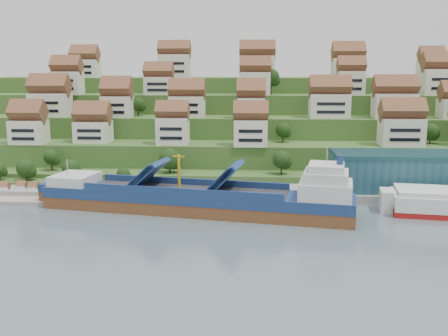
{
  "coord_description": "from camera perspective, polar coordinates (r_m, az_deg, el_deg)",
  "views": [
    {
      "loc": [
        0.35,
        -116.52,
        32.94
      ],
      "look_at": [
        -7.34,
        14.0,
        8.0
      ],
      "focal_mm": 40.0,
      "sensor_mm": 36.0,
      "label": 1
    }
  ],
  "objects": [
    {
      "name": "cargo_ship",
      "position": [
        119.43,
        -2.41,
        -3.64
      ],
      "size": [
        75.76,
        24.87,
        16.57
      ],
      "rotation": [
        0.0,
        0.0,
        -0.18
      ],
      "color": "brown",
      "rests_on": "ground"
    },
    {
      "name": "flagpole",
      "position": [
        130.39,
        11.13,
        -0.93
      ],
      "size": [
        1.28,
        0.16,
        8.0
      ],
      "color": "gray",
      "rests_on": "quay"
    },
    {
      "name": "warehouse",
      "position": [
        145.46,
        24.11,
        -0.35
      ],
      "size": [
        60.0,
        15.0,
        10.0
      ],
      "primitive_type": "cube",
      "color": "#1F4956",
      "rests_on": "quay"
    },
    {
      "name": "quay",
      "position": [
        136.74,
        11.55,
        -2.89
      ],
      "size": [
        180.0,
        14.0,
        2.2
      ],
      "primitive_type": "cube",
      "color": "gray",
      "rests_on": "ground"
    },
    {
      "name": "ground",
      "position": [
        121.09,
        3.09,
        -5.0
      ],
      "size": [
        300.0,
        300.0,
        0.0
      ],
      "primitive_type": "plane",
      "color": "slate",
      "rests_on": "ground"
    },
    {
      "name": "hillside",
      "position": [
        221.2,
        3.28,
        5.0
      ],
      "size": [
        260.0,
        128.0,
        31.0
      ],
      "color": "#2D4C1E",
      "rests_on": "ground"
    },
    {
      "name": "pebble_beach",
      "position": [
        144.83,
        -20.51,
        -2.84
      ],
      "size": [
        45.0,
        20.0,
        1.0
      ],
      "primitive_type": "cube",
      "color": "gray",
      "rests_on": "ground"
    },
    {
      "name": "hillside_trees",
      "position": [
        163.08,
        0.39,
        5.2
      ],
      "size": [
        140.01,
        62.26,
        31.56
      ],
      "color": "#1D3B13",
      "rests_on": "ground"
    },
    {
      "name": "beach_huts",
      "position": [
        144.19,
        -21.48,
        -2.31
      ],
      "size": [
        14.4,
        3.7,
        2.2
      ],
      "color": "white",
      "rests_on": "pebble_beach"
    },
    {
      "name": "hillside_village",
      "position": [
        177.95,
        3.98,
        8.1
      ],
      "size": [
        152.92,
        64.78,
        29.27
      ],
      "color": "beige",
      "rests_on": "ground"
    }
  ]
}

